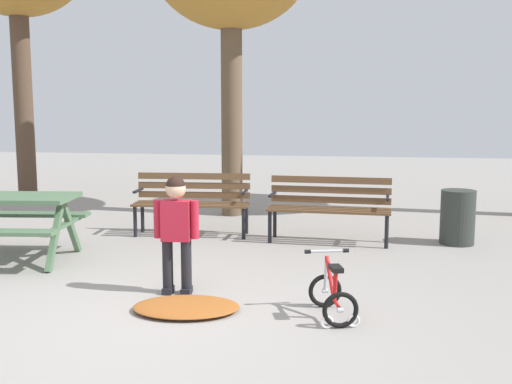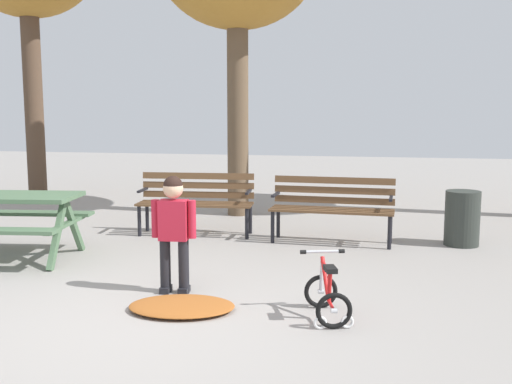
{
  "view_description": "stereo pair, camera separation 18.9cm",
  "coord_description": "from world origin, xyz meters",
  "px_view_note": "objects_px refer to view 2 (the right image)",
  "views": [
    {
      "loc": [
        1.77,
        -4.52,
        1.75
      ],
      "look_at": [
        0.65,
        1.9,
        0.85
      ],
      "focal_mm": 42.37,
      "sensor_mm": 36.0,
      "label": 1
    },
    {
      "loc": [
        1.95,
        -4.48,
        1.75
      ],
      "look_at": [
        0.65,
        1.9,
        0.85
      ],
      "focal_mm": 42.37,
      "sensor_mm": 36.0,
      "label": 2
    }
  ],
  "objects_px": {
    "park_bench_far_left": "(196,198)",
    "child_standing": "(174,224)",
    "park_bench_left": "(332,204)",
    "kids_bicycle": "(327,295)",
    "trash_bin": "(462,218)"
  },
  "relations": [
    {
      "from": "park_bench_left",
      "to": "kids_bicycle",
      "type": "relative_size",
      "value": 2.6
    },
    {
      "from": "park_bench_left",
      "to": "child_standing",
      "type": "xyz_separation_m",
      "value": [
        -1.3,
        -2.54,
        0.16
      ]
    },
    {
      "from": "trash_bin",
      "to": "child_standing",
      "type": "bearing_deg",
      "value": -137.83
    },
    {
      "from": "park_bench_far_left",
      "to": "park_bench_left",
      "type": "xyz_separation_m",
      "value": [
        1.91,
        -0.15,
        0.0
      ]
    },
    {
      "from": "child_standing",
      "to": "park_bench_left",
      "type": "bearing_deg",
      "value": 62.84
    },
    {
      "from": "park_bench_far_left",
      "to": "kids_bicycle",
      "type": "height_order",
      "value": "park_bench_far_left"
    },
    {
      "from": "park_bench_left",
      "to": "child_standing",
      "type": "distance_m",
      "value": 2.86
    },
    {
      "from": "child_standing",
      "to": "kids_bicycle",
      "type": "relative_size",
      "value": 1.81
    },
    {
      "from": "park_bench_far_left",
      "to": "park_bench_left",
      "type": "distance_m",
      "value": 1.92
    },
    {
      "from": "park_bench_left",
      "to": "kids_bicycle",
      "type": "bearing_deg",
      "value": -86.41
    },
    {
      "from": "child_standing",
      "to": "park_bench_far_left",
      "type": "bearing_deg",
      "value": 102.73
    },
    {
      "from": "kids_bicycle",
      "to": "trash_bin",
      "type": "xyz_separation_m",
      "value": [
        1.47,
        3.1,
        0.15
      ]
    },
    {
      "from": "child_standing",
      "to": "kids_bicycle",
      "type": "xyz_separation_m",
      "value": [
        1.49,
        -0.42,
        -0.47
      ]
    },
    {
      "from": "park_bench_far_left",
      "to": "child_standing",
      "type": "height_order",
      "value": "child_standing"
    },
    {
      "from": "park_bench_far_left",
      "to": "kids_bicycle",
      "type": "relative_size",
      "value": 2.62
    }
  ]
}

